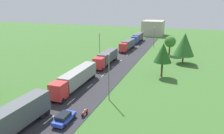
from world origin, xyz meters
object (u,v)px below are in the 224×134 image
lamppost_second (109,75)px  lamppost_third (100,44)px  lamppost_fourth (154,36)px  tree_pine (184,44)px  truck_fourth (127,44)px  truck_third (106,57)px  distant_building (153,28)px  truck_second (76,78)px  tree_maple (170,42)px  truck_fifth (137,37)px  truck_lead (14,118)px  tree_birch (163,53)px  car_second (64,118)px  motorcycle_courier (85,112)px

lamppost_second → lamppost_third: 27.48m
lamppost_fourth → tree_pine: size_ratio=0.91×
truck_fourth → tree_pine: (19.43, -11.22, 3.39)m
lamppost_third → lamppost_fourth: lamppost_third is taller
truck_third → distant_building: distant_building is taller
truck_second → tree_maple: 37.73m
truck_third → truck_fifth: (0.08, 36.37, 0.02)m
lamppost_second → tree_pine: tree_pine is taller
truck_lead → truck_fourth: bearing=90.0°
lamppost_second → distant_building: bearing=93.9°
lamppost_fourth → distant_building: lamppost_fourth is taller
lamppost_fourth → tree_birch: bearing=-77.7°
tree_maple → tree_pine: size_ratio=0.73×
truck_fifth → lamppost_fourth: bearing=-45.6°
truck_fifth → distant_building: size_ratio=1.12×
lamppost_third → distant_building: bearing=82.7°
truck_fourth → car_second: size_ratio=2.96×
lamppost_fourth → tree_birch: size_ratio=0.99×
truck_third → motorcycle_courier: size_ratio=6.68×
car_second → lamppost_fourth: size_ratio=0.51×
truck_second → truck_fifth: bearing=90.3°
tree_maple → distant_building: distant_building is taller
lamppost_second → tree_maple: 37.91m
truck_fifth → tree_maple: (15.17, -19.09, 2.29)m
motorcycle_courier → lamppost_fourth: (1.68, 54.00, 3.83)m
truck_second → lamppost_second: 8.90m
truck_third → tree_pine: bearing=23.7°
car_second → motorcycle_courier: bearing=57.8°
truck_lead → truck_fifth: (-0.25, 69.63, -0.12)m
car_second → tree_birch: bearing=66.8°
motorcycle_courier → lamppost_third: (-10.77, 30.79, 4.03)m
car_second → tree_maple: (10.20, 46.37, 3.56)m
car_second → truck_fourth: bearing=95.5°
truck_fourth → truck_fifth: bearing=90.8°
lamppost_third → tree_pine: (23.67, 4.14, 0.86)m
lamppost_second → tree_birch: (7.14, 15.40, 0.95)m
tree_maple → lamppost_second: bearing=-100.4°
lamppost_third → tree_pine: bearing=9.9°
truck_fourth → tree_maple: (14.94, -2.61, 2.32)m
truck_fourth → car_second: (4.74, -48.98, -1.24)m
truck_lead → motorcycle_courier: (6.50, 7.01, -1.66)m
tree_maple → distant_building: size_ratio=0.53×
tree_pine → distant_building: (-16.70, 50.30, -1.67)m
tree_maple → distant_building: 43.45m
motorcycle_courier → distant_building: bearing=92.6°
truck_fourth → tree_pine: bearing=-30.0°
truck_fifth → tree_pine: size_ratio=1.52×
truck_lead → car_second: truck_lead is taller
truck_lead → car_second: 6.45m
lamppost_second → truck_second: bearing=161.5°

